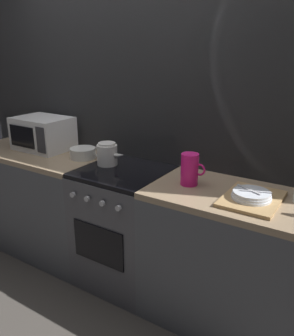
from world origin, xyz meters
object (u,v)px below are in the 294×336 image
Objects in this scene: kettle at (107,154)px; mixing_bowl at (83,153)px; stove_unit at (125,227)px; pitcher at (190,169)px; dish_pile at (252,197)px; microwave at (43,133)px.

kettle is 0.27m from mixing_bowl.
mixing_bowl is at bearing 172.43° from stove_unit.
kettle reaches higher than stove_unit.
mixing_bowl is 0.95m from pitcher.
stove_unit is at bearing 177.60° from dish_pile.
pitcher is (0.51, 0.00, 0.55)m from stove_unit.
kettle is 0.71× the size of dish_pile.
dish_pile is (0.92, -0.04, 0.47)m from stove_unit.
stove_unit is 4.50× the size of mixing_bowl.
microwave is (-0.89, 0.08, 0.59)m from stove_unit.
dish_pile is (1.81, -0.11, -0.11)m from microwave.
dish_pile is at bearing -3.62° from microwave.
stove_unit is at bearing -179.82° from pitcher.
pitcher is at bearing -3.37° from mixing_bowl.
mixing_bowl is 1.00× the size of pitcher.
dish_pile is (1.08, -0.07, -0.06)m from kettle.
microwave is at bearing 177.67° from mixing_bowl.
microwave is 2.30× the size of pitcher.
mixing_bowl is (0.46, -0.02, -0.10)m from microwave.
microwave is 2.30× the size of mixing_bowl.
dish_pile is at bearing -2.40° from stove_unit.
mixing_bowl is at bearing 174.43° from kettle.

